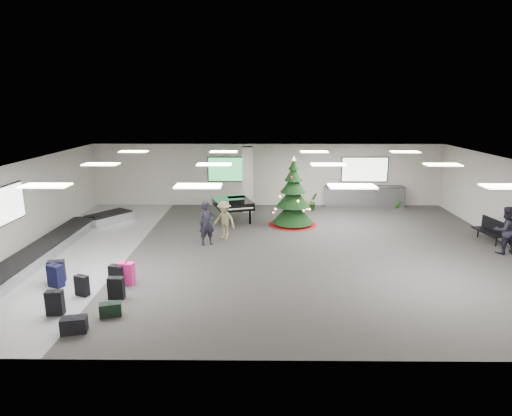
{
  "coord_description": "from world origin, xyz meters",
  "views": [
    {
      "loc": [
        -0.39,
        -14.92,
        5.25
      ],
      "look_at": [
        -0.54,
        1.0,
        1.32
      ],
      "focal_mm": 30.0,
      "sensor_mm": 36.0,
      "label": 1
    }
  ],
  "objects_px": {
    "baggage_carousel": "(57,244)",
    "traveler_bench": "(505,230)",
    "christmas_tree": "(293,202)",
    "traveler_b": "(224,220)",
    "service_counter": "(364,196)",
    "grand_piano": "(233,204)",
    "potted_plant_left": "(313,201)",
    "pink_suitcase": "(127,274)",
    "traveler_a": "(207,223)",
    "bench": "(490,229)",
    "potted_plant_right": "(397,200)"
  },
  "relations": [
    {
      "from": "baggage_carousel",
      "to": "traveler_bench",
      "type": "relative_size",
      "value": 5.63
    },
    {
      "from": "christmas_tree",
      "to": "traveler_b",
      "type": "distance_m",
      "value": 3.48
    },
    {
      "from": "service_counter",
      "to": "grand_piano",
      "type": "xyz_separation_m",
      "value": [
        -6.6,
        -2.86,
        0.26
      ]
    },
    {
      "from": "baggage_carousel",
      "to": "potted_plant_left",
      "type": "distance_m",
      "value": 11.7
    },
    {
      "from": "baggage_carousel",
      "to": "christmas_tree",
      "type": "bearing_deg",
      "value": 20.58
    },
    {
      "from": "pink_suitcase",
      "to": "christmas_tree",
      "type": "relative_size",
      "value": 0.23
    },
    {
      "from": "baggage_carousel",
      "to": "traveler_bench",
      "type": "distance_m",
      "value": 16.15
    },
    {
      "from": "christmas_tree",
      "to": "traveler_a",
      "type": "bearing_deg",
      "value": -141.23
    },
    {
      "from": "traveler_bench",
      "to": "bench",
      "type": "bearing_deg",
      "value": -109.15
    },
    {
      "from": "grand_piano",
      "to": "potted_plant_right",
      "type": "distance_m",
      "value": 8.67
    },
    {
      "from": "baggage_carousel",
      "to": "bench",
      "type": "xyz_separation_m",
      "value": [
        16.35,
        1.04,
        0.3
      ]
    },
    {
      "from": "pink_suitcase",
      "to": "traveler_a",
      "type": "bearing_deg",
      "value": 71.15
    },
    {
      "from": "service_counter",
      "to": "potted_plant_right",
      "type": "xyz_separation_m",
      "value": [
        1.63,
        -0.15,
        -0.12
      ]
    },
    {
      "from": "service_counter",
      "to": "grand_piano",
      "type": "distance_m",
      "value": 7.2
    },
    {
      "from": "christmas_tree",
      "to": "bench",
      "type": "xyz_separation_m",
      "value": [
        7.45,
        -2.29,
        -0.54
      ]
    },
    {
      "from": "potted_plant_left",
      "to": "potted_plant_right",
      "type": "relative_size",
      "value": 1.08
    },
    {
      "from": "christmas_tree",
      "to": "baggage_carousel",
      "type": "bearing_deg",
      "value": -159.42
    },
    {
      "from": "christmas_tree",
      "to": "potted_plant_left",
      "type": "distance_m",
      "value": 2.92
    },
    {
      "from": "baggage_carousel",
      "to": "traveler_b",
      "type": "xyz_separation_m",
      "value": [
        6.05,
        1.37,
        0.55
      ]
    },
    {
      "from": "pink_suitcase",
      "to": "potted_plant_right",
      "type": "xyz_separation_m",
      "value": [
        10.95,
        9.68,
        0.08
      ]
    },
    {
      "from": "bench",
      "to": "christmas_tree",
      "type": "bearing_deg",
      "value": 156.65
    },
    {
      "from": "baggage_carousel",
      "to": "pink_suitcase",
      "type": "distance_m",
      "value": 4.69
    },
    {
      "from": "pink_suitcase",
      "to": "christmas_tree",
      "type": "bearing_deg",
      "value": 59.06
    },
    {
      "from": "grand_piano",
      "to": "traveler_b",
      "type": "bearing_deg",
      "value": -112.11
    },
    {
      "from": "traveler_b",
      "to": "grand_piano",
      "type": "bearing_deg",
      "value": 115.99
    },
    {
      "from": "traveler_a",
      "to": "traveler_bench",
      "type": "bearing_deg",
      "value": -28.49
    },
    {
      "from": "christmas_tree",
      "to": "potted_plant_left",
      "type": "xyz_separation_m",
      "value": [
        1.18,
        2.6,
        -0.59
      ]
    },
    {
      "from": "christmas_tree",
      "to": "traveler_b",
      "type": "relative_size",
      "value": 2.01
    },
    {
      "from": "pink_suitcase",
      "to": "grand_piano",
      "type": "xyz_separation_m",
      "value": [
        2.72,
        6.97,
        0.47
      ]
    },
    {
      "from": "traveler_a",
      "to": "christmas_tree",
      "type": "bearing_deg",
      "value": 14.77
    },
    {
      "from": "service_counter",
      "to": "pink_suitcase",
      "type": "relative_size",
      "value": 5.77
    },
    {
      "from": "potted_plant_left",
      "to": "bench",
      "type": "bearing_deg",
      "value": -38.01
    },
    {
      "from": "service_counter",
      "to": "christmas_tree",
      "type": "relative_size",
      "value": 1.33
    },
    {
      "from": "traveler_a",
      "to": "traveler_bench",
      "type": "relative_size",
      "value": 0.97
    },
    {
      "from": "christmas_tree",
      "to": "traveler_a",
      "type": "distance_m",
      "value": 4.42
    },
    {
      "from": "christmas_tree",
      "to": "grand_piano",
      "type": "xyz_separation_m",
      "value": [
        -2.65,
        0.53,
        -0.24
      ]
    },
    {
      "from": "baggage_carousel",
      "to": "pink_suitcase",
      "type": "xyz_separation_m",
      "value": [
        3.52,
        -3.1,
        0.13
      ]
    },
    {
      "from": "service_counter",
      "to": "bench",
      "type": "height_order",
      "value": "service_counter"
    },
    {
      "from": "bench",
      "to": "traveler_bench",
      "type": "xyz_separation_m",
      "value": [
        -0.21,
        -1.31,
        0.35
      ]
    },
    {
      "from": "grand_piano",
      "to": "potted_plant_right",
      "type": "bearing_deg",
      "value": 0.59
    },
    {
      "from": "traveler_bench",
      "to": "christmas_tree",
      "type": "bearing_deg",
      "value": -36.33
    },
    {
      "from": "service_counter",
      "to": "grand_piano",
      "type": "bearing_deg",
      "value": -156.58
    },
    {
      "from": "potted_plant_left",
      "to": "traveler_a",
      "type": "bearing_deg",
      "value": -130.75
    },
    {
      "from": "traveler_a",
      "to": "grand_piano",
      "type": "bearing_deg",
      "value": 52.55
    },
    {
      "from": "baggage_carousel",
      "to": "christmas_tree",
      "type": "relative_size",
      "value": 3.18
    },
    {
      "from": "christmas_tree",
      "to": "traveler_bench",
      "type": "height_order",
      "value": "christmas_tree"
    },
    {
      "from": "traveler_a",
      "to": "traveler_b",
      "type": "bearing_deg",
      "value": 29.15
    },
    {
      "from": "bench",
      "to": "traveler_b",
      "type": "height_order",
      "value": "traveler_b"
    },
    {
      "from": "service_counter",
      "to": "traveler_a",
      "type": "xyz_separation_m",
      "value": [
        -7.39,
        -6.16,
        0.29
      ]
    },
    {
      "from": "bench",
      "to": "traveler_bench",
      "type": "bearing_deg",
      "value": -105.5
    }
  ]
}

